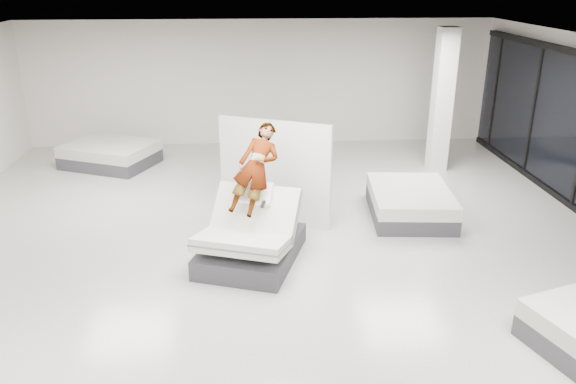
% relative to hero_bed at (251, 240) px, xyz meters
% --- Properties ---
extents(room, '(14.00, 14.04, 3.20)m').
position_rel_hero_bed_xyz_m(room, '(0.32, -0.33, 1.25)').
color(room, beige).
rests_on(room, ground).
extents(hero_bed, '(1.86, 2.14, 1.18)m').
position_rel_hero_bed_xyz_m(hero_bed, '(0.00, 0.00, 0.00)').
color(hero_bed, '#35353A').
rests_on(hero_bed, floor).
extents(person, '(1.01, 1.58, 1.18)m').
position_rel_hero_bed_xyz_m(person, '(0.11, 0.31, 0.81)').
color(person, slate).
rests_on(person, hero_bed).
extents(remote, '(0.09, 0.15, 0.08)m').
position_rel_hero_bed_xyz_m(remote, '(0.20, -0.09, 0.64)').
color(remote, black).
rests_on(remote, person).
extents(divider_panel, '(1.94, 0.94, 1.90)m').
position_rel_hero_bed_xyz_m(divider_panel, '(0.45, 1.48, 0.59)').
color(divider_panel, silver).
rests_on(divider_panel, floor).
extents(flat_bed_right_far, '(1.59, 2.02, 0.52)m').
position_rel_hero_bed_xyz_m(flat_bed_right_far, '(2.98, 1.57, -0.09)').
color(flat_bed_right_far, '#35353A').
rests_on(flat_bed_right_far, floor).
extents(flat_bed_left_far, '(2.37, 2.12, 0.54)m').
position_rel_hero_bed_xyz_m(flat_bed_left_far, '(-3.27, 4.99, -0.09)').
color(flat_bed_left_far, '#35353A').
rests_on(flat_bed_left_far, floor).
extents(column, '(0.40, 0.40, 3.20)m').
position_rel_hero_bed_xyz_m(column, '(4.32, 4.17, 1.25)').
color(column, white).
rests_on(column, floor).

